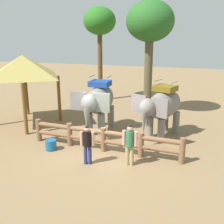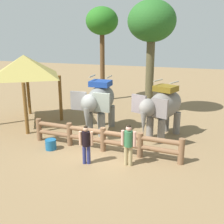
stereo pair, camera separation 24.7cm
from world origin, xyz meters
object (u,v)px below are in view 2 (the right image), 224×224
at_px(log_fence, 103,138).
at_px(tourist_man_in_blue, 86,142).
at_px(tourist_woman_in_black, 128,142).
at_px(tree_back_center, 102,23).
at_px(elephant_center, 163,107).
at_px(tree_far_left, 152,24).
at_px(feed_bucket, 51,144).
at_px(thatched_shelter, 24,67).
at_px(elephant_near_left, 99,101).

distance_m(log_fence, tourist_man_in_blue, 1.37).
bearing_deg(tourist_woman_in_black, tree_back_center, 115.23).
bearing_deg(tree_back_center, elephant_center, -49.87).
bearing_deg(tree_far_left, feed_bucket, -114.96).
distance_m(elephant_center, tourist_man_in_blue, 4.40).
bearing_deg(thatched_shelter, elephant_near_left, -2.13).
distance_m(elephant_near_left, tourist_man_in_blue, 3.64).
distance_m(log_fence, feed_bucket, 2.32).
xyz_separation_m(elephant_near_left, tree_back_center, (-2.17, 6.44, 3.88)).
bearing_deg(tourist_man_in_blue, elephant_near_left, 102.42).
relative_size(log_fence, elephant_near_left, 2.06).
height_order(tourist_woman_in_black, tourist_man_in_blue, tourist_woman_in_black).
bearing_deg(tourist_woman_in_black, elephant_near_left, 126.80).
bearing_deg(elephant_center, log_fence, -132.33).
xyz_separation_m(log_fence, tree_back_center, (-3.14, 8.61, 4.88)).
relative_size(tourist_man_in_blue, thatched_shelter, 0.38).
relative_size(tree_far_left, tree_back_center, 1.01).
height_order(elephant_center, thatched_shelter, thatched_shelter).
bearing_deg(tree_far_left, elephant_near_left, -115.25).
relative_size(elephant_center, tree_back_center, 0.50).
bearing_deg(tourist_woman_in_black, log_fence, 144.99).
relative_size(tourist_man_in_blue, tree_far_left, 0.23).
height_order(tourist_woman_in_black, tree_back_center, tree_back_center).
height_order(log_fence, tourist_woman_in_black, tourist_woman_in_black).
bearing_deg(elephant_center, tree_far_left, 110.08).
height_order(tourist_man_in_blue, tree_back_center, tree_back_center).
bearing_deg(thatched_shelter, log_fence, -23.75).
bearing_deg(feed_bucket, tourist_man_in_blue, -20.79).
height_order(tourist_man_in_blue, tree_far_left, tree_far_left).
bearing_deg(tree_far_left, tourist_man_in_blue, -97.97).
bearing_deg(tree_far_left, log_fence, -97.80).
xyz_separation_m(log_fence, tree_far_left, (0.82, 5.96, 4.73)).
height_order(thatched_shelter, feed_bucket, thatched_shelter).
height_order(log_fence, tree_far_left, tree_far_left).
distance_m(log_fence, tree_far_left, 7.65).
bearing_deg(tree_far_left, tourist_woman_in_black, -85.47).
xyz_separation_m(elephant_near_left, elephant_center, (3.11, 0.18, -0.05)).
bearing_deg(tree_far_left, elephant_center, -69.92).
height_order(elephant_center, tree_far_left, tree_far_left).
distance_m(tourist_woman_in_black, thatched_shelter, 7.74).
distance_m(log_fence, tourist_woman_in_black, 1.70).
bearing_deg(tree_back_center, elephant_near_left, -71.38).
distance_m(tree_back_center, feed_bucket, 10.61).
xyz_separation_m(elephant_center, tree_far_left, (-1.32, 3.61, 3.78)).
relative_size(tourist_woman_in_black, thatched_shelter, 0.40).
height_order(thatched_shelter, tree_back_center, tree_back_center).
height_order(tree_far_left, tree_back_center, tree_far_left).
bearing_deg(elephant_near_left, elephant_center, 3.27).
height_order(log_fence, tree_back_center, tree_back_center).
bearing_deg(tree_far_left, tree_back_center, 146.22).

